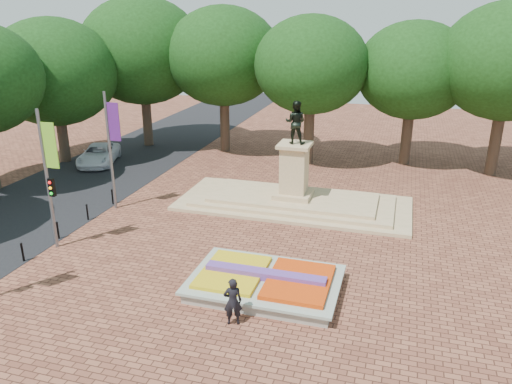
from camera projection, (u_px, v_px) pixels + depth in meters
The scene contains 9 objects.
ground at pixel (256, 265), 23.38m from camera, with size 90.00×90.00×0.00m, color brown.
asphalt_street at pixel (54, 197), 31.91m from camera, with size 9.00×90.00×0.02m, color black.
flower_bed at pixel (266, 282), 21.18m from camera, with size 6.30×4.30×0.91m.
monument at pixel (294, 192), 30.28m from camera, with size 14.00×6.00×6.40m.
tree_row_back at pixel (356, 77), 36.68m from camera, with size 44.80×8.80×10.43m.
banner_poles at pixel (44, 176), 23.59m from camera, with size 0.88×11.17×7.00m.
bollard_row at pixel (41, 240), 24.73m from camera, with size 0.12×13.12×0.98m.
van at pixel (99, 154), 38.66m from camera, with size 2.45×5.32×1.48m, color white.
pedestrian at pixel (233, 301), 18.70m from camera, with size 0.70×0.46×1.93m, color black.
Camera 1 is at (5.95, -19.93, 11.23)m, focal length 35.00 mm.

